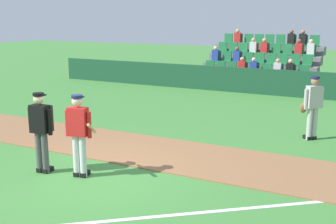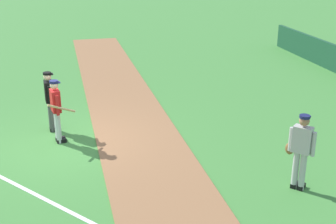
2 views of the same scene
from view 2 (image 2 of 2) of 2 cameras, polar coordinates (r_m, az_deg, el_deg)
ground_plane at (r=13.00m, az=-12.52°, el=-3.67°), size 80.00×80.00×0.00m
infield_dirt_path at (r=13.14m, az=-3.80°, el=-2.86°), size 28.00×2.38×0.03m
foul_line_chalk at (r=10.33m, az=-14.82°, el=-10.52°), size 9.42×7.59×0.01m
batter_red_jersey at (r=12.71m, az=-13.66°, el=0.37°), size 0.73×0.73×1.76m
umpire_home_plate at (r=13.54m, az=-14.40°, el=1.69°), size 0.59×0.33×1.76m
runner_grey_jersey at (r=10.41m, az=16.11°, el=-4.47°), size 0.57×0.49×1.76m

